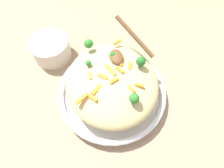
# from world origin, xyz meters

# --- Properties ---
(ground_plane) EXTENTS (2.40, 2.40, 0.00)m
(ground_plane) POSITION_xyz_m (0.00, 0.00, 0.00)
(ground_plane) COLOR #9E7F60
(serving_bowl) EXTENTS (0.34, 0.34, 0.04)m
(serving_bowl) POSITION_xyz_m (0.00, 0.00, 0.02)
(serving_bowl) COLOR silver
(serving_bowl) RESTS_ON ground_plane
(pasta_mound) EXTENTS (0.29, 0.27, 0.09)m
(pasta_mound) POSITION_xyz_m (0.00, 0.00, 0.09)
(pasta_mound) COLOR #D1BA7A
(pasta_mound) RESTS_ON serving_bowl
(carrot_piece_0) EXTENTS (0.02, 0.03, 0.01)m
(carrot_piece_0) POSITION_xyz_m (0.02, 0.00, 0.13)
(carrot_piece_0) COLOR orange
(carrot_piece_0) RESTS_ON pasta_mound
(carrot_piece_1) EXTENTS (0.04, 0.02, 0.01)m
(carrot_piece_1) POSITION_xyz_m (-0.01, 0.00, 0.13)
(carrot_piece_1) COLOR orange
(carrot_piece_1) RESTS_ON pasta_mound
(carrot_piece_2) EXTENTS (0.04, 0.02, 0.01)m
(carrot_piece_2) POSITION_xyz_m (-0.04, 0.03, 0.13)
(carrot_piece_2) COLOR orange
(carrot_piece_2) RESTS_ON pasta_mound
(carrot_piece_3) EXTENTS (0.03, 0.02, 0.01)m
(carrot_piece_3) POSITION_xyz_m (-0.02, 0.06, 0.13)
(carrot_piece_3) COLOR orange
(carrot_piece_3) RESTS_ON pasta_mound
(carrot_piece_4) EXTENTS (0.03, 0.02, 0.01)m
(carrot_piece_4) POSITION_xyz_m (0.05, 0.04, 0.13)
(carrot_piece_4) COLOR orange
(carrot_piece_4) RESTS_ON pasta_mound
(carrot_piece_5) EXTENTS (0.03, 0.04, 0.01)m
(carrot_piece_5) POSITION_xyz_m (0.05, -0.10, 0.13)
(carrot_piece_5) COLOR orange
(carrot_piece_5) RESTS_ON pasta_mound
(carrot_piece_6) EXTENTS (0.03, 0.02, 0.01)m
(carrot_piece_6) POSITION_xyz_m (0.05, -0.07, 0.13)
(carrot_piece_6) COLOR orange
(carrot_piece_6) RESTS_ON pasta_mound
(carrot_piece_7) EXTENTS (0.03, 0.03, 0.01)m
(carrot_piece_7) POSITION_xyz_m (-0.00, -0.03, 0.13)
(carrot_piece_7) COLOR orange
(carrot_piece_7) RESTS_ON pasta_mound
(carrot_piece_8) EXTENTS (0.03, 0.03, 0.01)m
(carrot_piece_8) POSITION_xyz_m (0.03, -0.05, 0.13)
(carrot_piece_8) COLOR orange
(carrot_piece_8) RESTS_ON pasta_mound
(carrot_piece_9) EXTENTS (0.02, 0.03, 0.01)m
(carrot_piece_9) POSITION_xyz_m (-0.11, 0.05, 0.13)
(carrot_piece_9) COLOR orange
(carrot_piece_9) RESTS_ON pasta_mound
(carrot_piece_10) EXTENTS (0.03, 0.01, 0.01)m
(carrot_piece_10) POSITION_xyz_m (-0.01, -0.06, 0.13)
(carrot_piece_10) COLOR orange
(carrot_piece_10) RESTS_ON pasta_mound
(carrot_piece_11) EXTENTS (0.03, 0.02, 0.01)m
(carrot_piece_11) POSITION_xyz_m (-0.01, 0.02, 0.13)
(carrot_piece_11) COLOR orange
(carrot_piece_11) RESTS_ON pasta_mound
(carrot_piece_12) EXTENTS (0.02, 0.02, 0.01)m
(carrot_piece_12) POSITION_xyz_m (0.05, 0.06, 0.13)
(carrot_piece_12) COLOR orange
(carrot_piece_12) RESTS_ON pasta_mound
(broccoli_floret_0) EXTENTS (0.03, 0.03, 0.03)m
(broccoli_floret_0) POSITION_xyz_m (0.09, 0.03, 0.14)
(broccoli_floret_0) COLOR #296820
(broccoli_floret_0) RESTS_ON pasta_mound
(broccoli_floret_1) EXTENTS (0.02, 0.02, 0.02)m
(broccoli_floret_1) POSITION_xyz_m (-0.05, -0.06, 0.14)
(broccoli_floret_1) COLOR #296820
(broccoli_floret_1) RESTS_ON pasta_mound
(broccoli_floret_2) EXTENTS (0.03, 0.03, 0.03)m
(broccoli_floret_2) POSITION_xyz_m (-0.12, -0.04, 0.14)
(broccoli_floret_2) COLOR #296820
(broccoli_floret_2) RESTS_ON pasta_mound
(broccoli_floret_3) EXTENTS (0.03, 0.03, 0.03)m
(broccoli_floret_3) POSITION_xyz_m (-0.01, 0.09, 0.14)
(broccoli_floret_3) COLOR #205B1C
(broccoli_floret_3) RESTS_ON pasta_mound
(broccoli_floret_4) EXTENTS (0.02, 0.02, 0.02)m
(broccoli_floret_4) POSITION_xyz_m (-0.06, 0.02, 0.14)
(broccoli_floret_4) COLOR #205B1C
(broccoli_floret_4) RESTS_ON pasta_mound
(serving_spoon) EXTENTS (0.14, 0.13, 0.07)m
(serving_spoon) POSITION_xyz_m (-0.07, 0.05, 0.15)
(serving_spoon) COLOR brown
(serving_spoon) RESTS_ON pasta_mound
(companion_bowl) EXTENTS (0.14, 0.14, 0.08)m
(companion_bowl) POSITION_xyz_m (-0.22, -0.17, 0.04)
(companion_bowl) COLOR beige
(companion_bowl) RESTS_ON ground_plane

